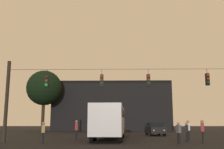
% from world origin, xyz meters
% --- Properties ---
extents(ground_plane, '(168.00, 168.00, 0.00)m').
position_xyz_m(ground_plane, '(0.00, 24.50, 0.00)').
color(ground_plane, black).
rests_on(ground_plane, ground).
extents(overhead_signal_span, '(19.35, 0.44, 6.47)m').
position_xyz_m(overhead_signal_span, '(-0.01, 16.90, 3.72)').
color(overhead_signal_span, black).
rests_on(overhead_signal_span, ground).
extents(city_bus, '(3.01, 11.10, 3.00)m').
position_xyz_m(city_bus, '(-1.44, 21.15, 1.87)').
color(city_bus, '#B7BCC6').
rests_on(city_bus, ground).
extents(car_near_right, '(2.07, 4.43, 1.52)m').
position_xyz_m(car_near_right, '(3.81, 28.62, 0.80)').
color(car_near_right, black).
rests_on(car_near_right, ground).
extents(pedestrian_crossing_left, '(0.32, 0.41, 1.59)m').
position_xyz_m(pedestrian_crossing_left, '(-6.36, 16.37, 0.89)').
color(pedestrian_crossing_left, black).
rests_on(pedestrian_crossing_left, ground).
extents(pedestrian_crossing_center, '(0.27, 0.38, 1.73)m').
position_xyz_m(pedestrian_crossing_center, '(5.42, 19.57, 0.98)').
color(pedestrian_crossing_center, black).
rests_on(pedestrian_crossing_center, ground).
extents(pedestrian_crossing_right, '(0.34, 0.42, 1.55)m').
position_xyz_m(pedestrian_crossing_right, '(4.78, 17.62, 0.87)').
color(pedestrian_crossing_right, black).
rests_on(pedestrian_crossing_right, ground).
extents(pedestrian_near_bus, '(0.34, 0.42, 1.57)m').
position_xyz_m(pedestrian_near_bus, '(3.80, 16.15, 0.88)').
color(pedestrian_near_bus, black).
rests_on(pedestrian_near_bus, ground).
extents(pedestrian_trailing, '(0.33, 0.41, 1.75)m').
position_xyz_m(pedestrian_trailing, '(5.79, 16.84, 1.00)').
color(pedestrian_trailing, black).
rests_on(pedestrian_trailing, ground).
extents(pedestrian_far_side, '(0.27, 0.38, 1.74)m').
position_xyz_m(pedestrian_far_side, '(-4.45, 20.45, 0.99)').
color(pedestrian_far_side, black).
rests_on(pedestrian_far_side, ground).
extents(corner_building, '(21.38, 9.49, 8.90)m').
position_xyz_m(corner_building, '(-1.73, 47.45, 4.45)').
color(corner_building, black).
rests_on(corner_building, ground).
extents(tree_left_silhouette, '(5.92, 5.92, 10.29)m').
position_xyz_m(tree_left_silhouette, '(-13.16, 40.59, 7.30)').
color(tree_left_silhouette, '#2D2116').
rests_on(tree_left_silhouette, ground).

